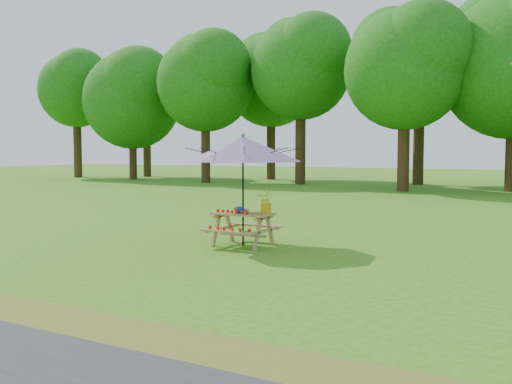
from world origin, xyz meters
The scene contains 7 objects.
ground centered at (0.00, 0.00, 0.00)m, with size 120.00×120.00×0.00m, color #397416.
treeline centered at (0.00, 22.00, 8.00)m, with size 60.00×12.00×16.00m, color #1D580F, non-canonical shape.
picnic_table centered at (2.28, 2.76, 0.33)m, with size 1.20×1.32×0.67m.
patio_umbrella centered at (2.28, 2.76, 1.95)m, with size 2.81×2.81×2.27m.
produce_bins centered at (2.21, 2.79, 0.72)m, with size 0.26×0.44×0.13m.
tomatoes_row centered at (2.13, 2.58, 0.71)m, with size 0.77×0.13×0.07m, color red, non-canonical shape.
flower_bucket centered at (2.75, 2.86, 0.91)m, with size 0.31×0.27×0.46m.
Camera 1 is at (8.12, -7.03, 1.89)m, focal length 40.00 mm.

